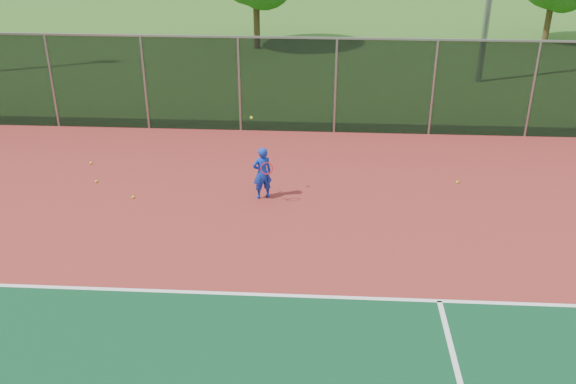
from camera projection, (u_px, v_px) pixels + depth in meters
name	position (u px, v px, depth m)	size (l,w,h in m)	color
court_apron	(336.00, 331.00, 11.59)	(30.00, 20.00, 0.02)	maroon
fence_back	(335.00, 85.00, 19.85)	(30.00, 0.06, 3.03)	black
tennis_player	(262.00, 173.00, 16.06)	(0.60, 0.67, 2.15)	#122EAB
practice_ball_1	(91.00, 163.00, 18.23)	(0.07, 0.07, 0.07)	#C4E41A
practice_ball_2	(133.00, 197.00, 16.31)	(0.07, 0.07, 0.07)	#C4E41A
practice_ball_3	(96.00, 181.00, 17.14)	(0.07, 0.07, 0.07)	#C4E41A
practice_ball_4	(457.00, 182.00, 17.11)	(0.07, 0.07, 0.07)	#C4E41A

